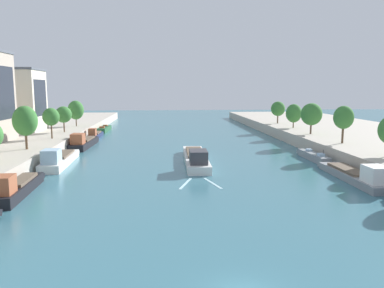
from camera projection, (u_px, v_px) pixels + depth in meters
quay_right at (383, 142)px, 80.09m from camera, size 36.00×170.00×2.51m
barge_midriver at (196, 158)px, 63.71m from camera, size 4.05×21.40×3.21m
wake_behind_barge at (199, 183)px, 50.29m from camera, size 5.60×5.95×0.03m
moored_boat_left_near at (18, 187)px, 44.62m from camera, size 2.89×13.81×3.26m
moored_boat_left_end at (59, 159)px, 62.26m from camera, size 3.76×16.69×3.33m
moored_boat_left_downstream at (83, 142)px, 81.29m from camera, size 3.78×15.88×3.45m
moored_boat_left_gap_after at (95, 135)px, 96.59m from camera, size 2.38×12.07×2.75m
moored_boat_left_midway at (104, 129)px, 111.93m from camera, size 2.72×12.67×2.35m
moored_boat_right_second at (356, 175)px, 51.26m from camera, size 3.39×16.86×3.07m
moored_boat_right_lone at (313, 156)px, 66.86m from camera, size 1.93×11.42×2.32m
tree_left_end_of_row at (25, 121)px, 62.13m from camera, size 3.97×3.97×7.19m
tree_left_past_mid at (51, 117)px, 75.64m from camera, size 3.29×3.29×6.14m
tree_left_nearest at (64, 115)px, 86.78m from camera, size 3.68×3.68×5.93m
tree_left_far at (76, 110)px, 100.54m from camera, size 4.16×4.16×6.80m
tree_right_midway at (344, 118)px, 69.09m from camera, size 3.62×3.62×6.87m
tree_right_nearest at (311, 114)px, 83.14m from camera, size 4.61×4.61×6.80m
tree_right_third at (294, 113)px, 96.25m from camera, size 3.96×3.96×6.07m
tree_right_end_of_row at (278, 109)px, 108.75m from camera, size 4.00×4.00×6.28m
building_left_far_end at (12, 100)px, 88.88m from camera, size 13.62×11.11×14.63m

